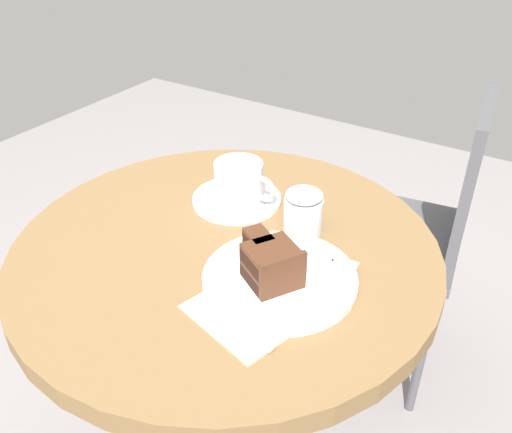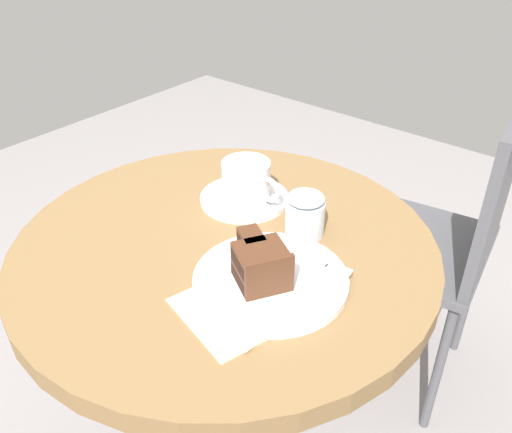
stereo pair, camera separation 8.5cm
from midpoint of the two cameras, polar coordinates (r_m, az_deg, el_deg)
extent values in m
cylinder|color=brown|center=(0.88, -5.99, -3.84)|extent=(0.68, 0.68, 0.03)
cylinder|color=silver|center=(1.14, -4.87, -18.93)|extent=(0.07, 0.07, 0.70)
cylinder|color=white|center=(0.97, -4.56, 1.75)|extent=(0.16, 0.16, 0.01)
cylinder|color=white|center=(0.94, -4.43, 3.64)|extent=(0.09, 0.09, 0.07)
cylinder|color=#D6B789|center=(0.93, -4.52, 5.47)|extent=(0.08, 0.08, 0.00)
torus|color=white|center=(0.92, -1.94, 2.84)|extent=(0.05, 0.01, 0.05)
cube|color=silver|center=(0.97, -1.87, 2.39)|extent=(0.07, 0.07, 0.00)
ellipsoid|color=silver|center=(0.93, -1.26, 0.83)|extent=(0.02, 0.02, 0.00)
cylinder|color=white|center=(0.78, -0.61, -6.64)|extent=(0.22, 0.22, 0.01)
cube|color=black|center=(0.76, -1.50, -6.26)|extent=(0.09, 0.09, 0.02)
cube|color=black|center=(0.79, -2.83, -4.50)|extent=(0.05, 0.05, 0.02)
cube|color=#4C2B19|center=(0.75, -1.51, -5.46)|extent=(0.09, 0.09, 0.01)
cube|color=#4C2B19|center=(0.79, -2.85, -3.70)|extent=(0.05, 0.05, 0.01)
cube|color=black|center=(0.75, -1.53, -4.63)|extent=(0.09, 0.09, 0.02)
cube|color=black|center=(0.78, -2.88, -2.90)|extent=(0.05, 0.05, 0.02)
cube|color=#4C2B19|center=(0.74, -1.54, -3.79)|extent=(0.09, 0.09, 0.01)
cube|color=#4C2B19|center=(0.77, -2.91, -2.07)|extent=(0.05, 0.05, 0.01)
cube|color=#4C2B19|center=(0.73, -0.50, -6.41)|extent=(0.04, 0.06, 0.06)
cube|color=silver|center=(0.82, 1.25, -3.76)|extent=(0.12, 0.02, 0.00)
cube|color=silver|center=(0.80, 6.29, -5.17)|extent=(0.04, 0.03, 0.00)
cube|color=beige|center=(0.74, -3.76, -9.81)|extent=(0.18, 0.18, 0.00)
cube|color=beige|center=(0.75, -2.70, -9.08)|extent=(0.15, 0.15, 0.00)
cylinder|color=#4C4C51|center=(1.76, 7.18, -3.87)|extent=(0.02, 0.02, 0.43)
cylinder|color=#4C4C51|center=(1.52, 3.34, -10.59)|extent=(0.02, 0.02, 0.43)
cylinder|color=#4C4C51|center=(1.72, 17.52, -6.37)|extent=(0.02, 0.02, 0.43)
cylinder|color=#4C4C51|center=(1.47, 15.46, -13.78)|extent=(0.02, 0.02, 0.43)
cube|color=#4C4C51|center=(1.47, 11.82, -1.77)|extent=(0.43, 0.43, 0.02)
cube|color=#4C4C51|center=(1.35, 19.99, 3.71)|extent=(0.08, 0.36, 0.39)
cylinder|color=silver|center=(0.88, 2.22, 0.07)|extent=(0.06, 0.06, 0.06)
ellipsoid|color=silver|center=(0.86, 2.27, 2.17)|extent=(0.06, 0.06, 0.02)
camera|label=1|loc=(0.04, -92.86, -1.86)|focal=38.00mm
camera|label=2|loc=(0.04, 87.14, 1.86)|focal=38.00mm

